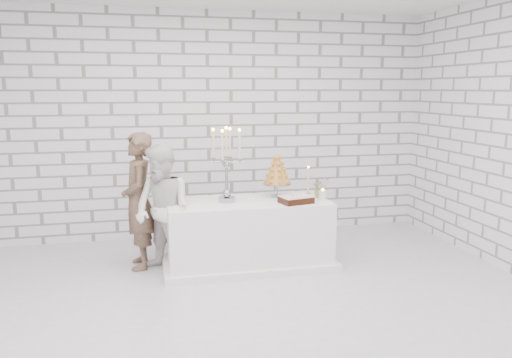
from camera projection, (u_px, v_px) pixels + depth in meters
name	position (u px, v px, depth m)	size (l,w,h in m)	color
ground	(246.00, 310.00, 4.59)	(6.00, 5.00, 0.01)	silver
wall_back	(208.00, 126.00, 6.73)	(6.00, 0.01, 3.00)	white
wall_front	(375.00, 217.00, 1.92)	(6.00, 0.01, 3.00)	white
cake_table	(248.00, 233.00, 5.70)	(1.80, 0.80, 0.75)	white
groom	(138.00, 201.00, 5.58)	(0.55, 0.36, 1.52)	#493324
bride	(163.00, 210.00, 5.38)	(0.68, 0.53, 1.41)	white
candelabra	(227.00, 164.00, 5.51)	(0.34, 0.34, 0.84)	#92929B
croquembouche	(277.00, 175.00, 5.80)	(0.33, 0.33, 0.51)	#A1621C
chocolate_cake	(296.00, 199.00, 5.52)	(0.34, 0.24, 0.08)	black
pillar_candle	(323.00, 196.00, 5.62)	(0.08, 0.08, 0.12)	white
extra_taper	(308.00, 181.00, 5.94)	(0.06, 0.06, 0.32)	beige
flowers	(321.00, 187.00, 5.78)	(0.22, 0.19, 0.24)	#5F7D46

